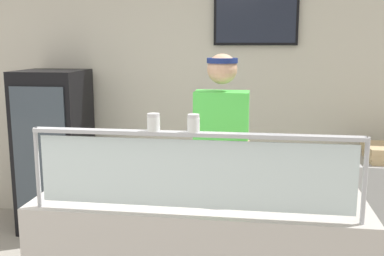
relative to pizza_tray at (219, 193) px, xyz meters
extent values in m
cube|color=beige|center=(-0.11, 2.01, 0.38)|extent=(6.30, 0.08, 2.70)
cube|color=black|center=(0.17, 1.94, 1.10)|extent=(0.80, 0.04, 0.52)
cube|color=#1E2333|center=(0.17, 1.92, 1.10)|extent=(0.75, 0.01, 0.47)
cylinder|color=#B2B5BC|center=(-0.95, -0.33, 0.20)|extent=(0.02, 0.02, 0.44)
cylinder|color=#B2B5BC|center=(0.74, -0.33, 0.20)|extent=(0.02, 0.02, 0.44)
cube|color=silver|center=(-0.11, -0.33, 0.20)|extent=(1.64, 0.01, 0.36)
cube|color=#B2B5BC|center=(-0.11, -0.33, 0.41)|extent=(1.70, 0.06, 0.02)
cylinder|color=#9EA0A8|center=(0.00, 0.00, -0.01)|extent=(0.47, 0.47, 0.01)
cylinder|color=tan|center=(0.00, 0.00, 0.00)|extent=(0.44, 0.44, 0.02)
cylinder|color=gold|center=(0.00, 0.00, 0.02)|extent=(0.39, 0.39, 0.01)
cube|color=#ADAFB7|center=(0.03, -0.02, 0.02)|extent=(0.11, 0.29, 0.01)
cylinder|color=white|center=(-0.31, -0.33, 0.46)|extent=(0.07, 0.07, 0.07)
cylinder|color=white|center=(-0.31, -0.33, 0.45)|extent=(0.06, 0.06, 0.05)
cylinder|color=silver|center=(-0.31, -0.33, 0.51)|extent=(0.06, 0.06, 0.02)
cylinder|color=white|center=(-0.10, -0.33, 0.46)|extent=(0.06, 0.06, 0.07)
cylinder|color=red|center=(-0.10, -0.33, 0.45)|extent=(0.05, 0.05, 0.05)
cylinder|color=silver|center=(-0.10, -0.33, 0.51)|extent=(0.06, 0.06, 0.02)
cylinder|color=#23232D|center=(-0.15, 0.61, -0.49)|extent=(0.13, 0.13, 0.95)
cylinder|color=#23232D|center=(0.07, 0.61, -0.49)|extent=(0.13, 0.13, 0.95)
cube|color=#4CD14C|center=(-0.04, 0.61, 0.26)|extent=(0.38, 0.21, 0.55)
sphere|color=tan|center=(-0.04, 0.61, 0.69)|extent=(0.21, 0.21, 0.21)
cylinder|color=navy|center=(-0.04, 0.61, 0.75)|extent=(0.21, 0.21, 0.04)
cylinder|color=tan|center=(0.14, 0.39, 0.16)|extent=(0.08, 0.34, 0.08)
cube|color=black|center=(-1.75, 1.57, -0.18)|extent=(0.61, 0.60, 1.57)
cube|color=#38424C|center=(-1.75, 1.26, -0.15)|extent=(0.51, 0.02, 1.26)
cylinder|color=blue|center=(-1.90, 1.37, -0.10)|extent=(0.06, 0.06, 0.20)
cylinder|color=blue|center=(-1.75, 1.37, -0.10)|extent=(0.06, 0.06, 0.20)
cylinder|color=red|center=(-1.61, 1.37, -0.10)|extent=(0.06, 0.06, 0.20)
camera|label=1|loc=(0.22, -2.58, 0.87)|focal=43.07mm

